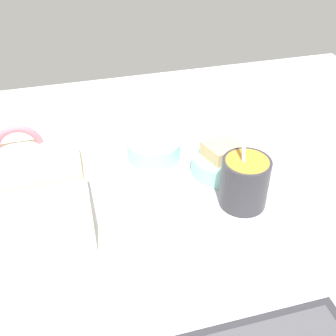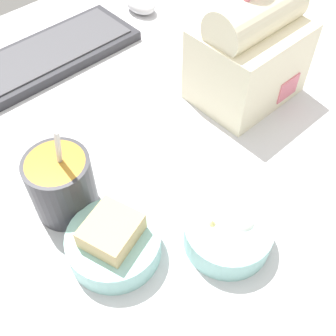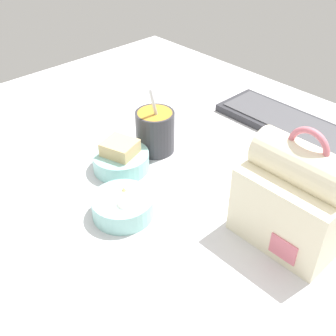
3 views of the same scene
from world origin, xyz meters
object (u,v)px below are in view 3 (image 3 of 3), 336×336
at_px(bento_bowl_snacks, 123,205).
at_px(bento_bowl_sandwich, 121,159).
at_px(keyboard, 289,124).
at_px(lunch_bag, 296,198).
at_px(soup_cup, 155,131).

bearing_deg(bento_bowl_snacks, bento_bowl_sandwich, 143.56).
distance_m(keyboard, lunch_bag, 0.38).
bearing_deg(soup_cup, bento_bowl_sandwich, -87.58).
relative_size(lunch_bag, bento_bowl_snacks, 1.91).
height_order(keyboard, bento_bowl_snacks, bento_bowl_snacks).
distance_m(lunch_bag, soup_cup, 0.36).
distance_m(keyboard, soup_cup, 0.34).
height_order(lunch_bag, bento_bowl_snacks, lunch_bag).
bearing_deg(bento_bowl_snacks, keyboard, 86.42).
relative_size(soup_cup, bento_bowl_snacks, 1.40).
height_order(soup_cup, bento_bowl_sandwich, soup_cup).
distance_m(lunch_bag, bento_bowl_snacks, 0.31).
xyz_separation_m(lunch_bag, bento_bowl_snacks, (-0.24, -0.18, -0.06)).
bearing_deg(soup_cup, bento_bowl_snacks, -57.12).
relative_size(keyboard, bento_bowl_snacks, 3.19).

